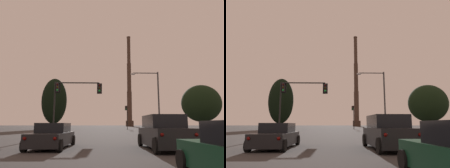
{
  "view_description": "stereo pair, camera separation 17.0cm",
  "coord_description": "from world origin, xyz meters",
  "views": [
    {
      "loc": [
        -0.15,
        -0.75,
        1.34
      ],
      "look_at": [
        0.81,
        29.79,
        7.01
      ],
      "focal_mm": 35.0,
      "sensor_mm": 36.0,
      "label": 1
    },
    {
      "loc": [
        0.02,
        -0.76,
        1.34
      ],
      "look_at": [
        0.81,
        29.79,
        7.01
      ],
      "focal_mm": 35.0,
      "sensor_mm": 36.0,
      "label": 2
    }
  ],
  "objects": [
    {
      "name": "smokestack",
      "position": [
        16.13,
        144.37,
        24.34
      ],
      "size": [
        5.16,
        5.16,
        62.25
      ],
      "color": "#3C2B22",
      "rests_on": "ground_plane"
    },
    {
      "name": "street_lamp",
      "position": [
        6.34,
        27.91,
        5.2
      ],
      "size": [
        3.78,
        0.36,
        8.35
      ],
      "color": "#38383A",
      "rests_on": "ground_plane"
    },
    {
      "name": "suv_right_lane_second",
      "position": [
        3.08,
        11.51,
        0.9
      ],
      "size": [
        2.22,
        4.95,
        1.86
      ],
      "rotation": [
        0.0,
        0.0,
        0.03
      ],
      "color": "black",
      "rests_on": "ground_plane"
    },
    {
      "name": "treeline_center_right",
      "position": [
        26.54,
        58.99,
        7.09
      ],
      "size": [
        10.79,
        9.71,
        12.22
      ],
      "color": "black",
      "rests_on": "ground_plane"
    },
    {
      "name": "traffic_light_far_right",
      "position": [
        5.87,
        60.21,
        4.25
      ],
      "size": [
        0.78,
        0.5,
        6.51
      ],
      "color": "black",
      "rests_on": "ground_plane"
    },
    {
      "name": "traffic_light_overhead_left",
      "position": [
        -4.21,
        24.6,
        4.8
      ],
      "size": [
        5.67,
        0.5,
        6.26
      ],
      "color": "black",
      "rests_on": "ground_plane"
    },
    {
      "name": "sedan_left_lane_second",
      "position": [
        -3.2,
        12.41,
        0.67
      ],
      "size": [
        2.09,
        4.74,
        1.43
      ],
      "rotation": [
        0.0,
        0.0,
        -0.02
      ],
      "color": "black",
      "rests_on": "ground_plane"
    },
    {
      "name": "treeline_right_mid",
      "position": [
        -14.66,
        61.72,
        7.93
      ],
      "size": [
        7.04,
        6.34,
        14.37
      ],
      "color": "black",
      "rests_on": "ground_plane"
    }
  ]
}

